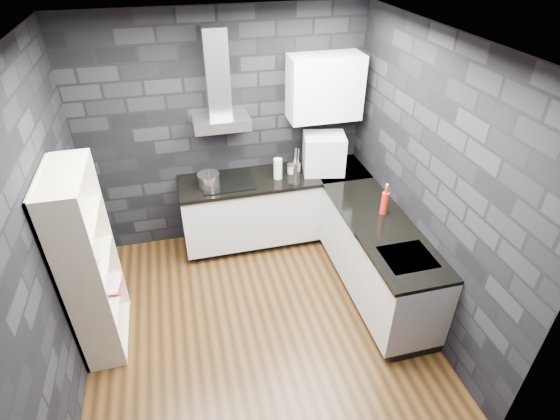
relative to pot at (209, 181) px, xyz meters
name	(u,v)px	position (x,y,z in m)	size (l,w,h in m)	color
ground	(257,321)	(0.26, -1.24, -0.98)	(3.20, 3.20, 0.00)	#432A13
ceiling	(246,42)	(0.26, -1.24, 1.72)	(3.20, 3.20, 0.00)	white
wall_back	(225,133)	(0.26, 0.39, 0.37)	(3.20, 0.05, 2.70)	black
wall_front	(311,373)	(0.26, -2.86, 0.37)	(3.20, 0.05, 2.70)	black
wall_left	(43,239)	(-1.36, -1.24, 0.37)	(0.05, 3.20, 2.70)	black
wall_right	(427,186)	(1.89, -1.24, 0.37)	(0.05, 3.20, 2.70)	black
toekick_back	(274,233)	(0.76, 0.10, -0.93)	(2.18, 0.50, 0.10)	black
toekick_right	(376,288)	(1.60, -1.14, -0.93)	(0.50, 1.78, 0.10)	black
counter_back_cab	(275,206)	(0.76, 0.06, -0.50)	(2.20, 0.60, 0.76)	silver
counter_right_cab	(378,258)	(1.56, -1.14, -0.50)	(0.60, 1.80, 0.76)	silver
counter_back_top	(275,178)	(0.76, 0.05, -0.10)	(2.20, 0.62, 0.04)	black
counter_right_top	(382,226)	(1.55, -1.14, -0.10)	(0.62, 1.80, 0.04)	black
counter_corner_top	(339,169)	(1.56, 0.06, -0.10)	(0.62, 0.62, 0.04)	black
hood_body	(222,123)	(0.21, 0.19, 0.58)	(0.60, 0.34, 0.12)	#A6A5AA
hood_chimney	(217,73)	(0.21, 0.26, 1.09)	(0.24, 0.20, 0.90)	#A6A5AA
upper_cabinet	(325,88)	(1.36, 0.19, 0.87)	(0.80, 0.35, 0.70)	white
cooktop	(227,181)	(0.21, 0.06, -0.07)	(0.58, 0.50, 0.01)	black
sink_rim	(408,257)	(1.56, -1.64, -0.09)	(0.44, 0.40, 0.01)	#A6A5AA
pot	(209,181)	(0.00, 0.00, 0.00)	(0.23, 0.23, 0.14)	silver
glass_vase	(278,169)	(0.79, 0.01, 0.04)	(0.10, 0.10, 0.24)	silver
storage_jar	(291,169)	(0.96, 0.09, -0.03)	(0.08, 0.08, 0.10)	tan
utensil_crock	(296,168)	(1.02, 0.08, -0.01)	(0.10, 0.10, 0.13)	silver
appliance_garage	(324,154)	(1.34, 0.04, 0.14)	(0.46, 0.36, 0.46)	silver
red_bottle	(384,203)	(1.65, -0.95, 0.04)	(0.07, 0.07, 0.24)	#B01C15
bookshelf	(89,265)	(-1.16, -1.06, -0.08)	(0.34, 0.80, 1.80)	beige
fruit_bowl	(87,267)	(-1.16, -1.14, -0.04)	(0.22, 0.22, 0.06)	silver
book_red	(101,282)	(-1.14, -0.92, -0.41)	(0.16, 0.02, 0.22)	maroon
book_second	(101,280)	(-1.14, -0.93, -0.39)	(0.15, 0.02, 0.21)	#B2B2B2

